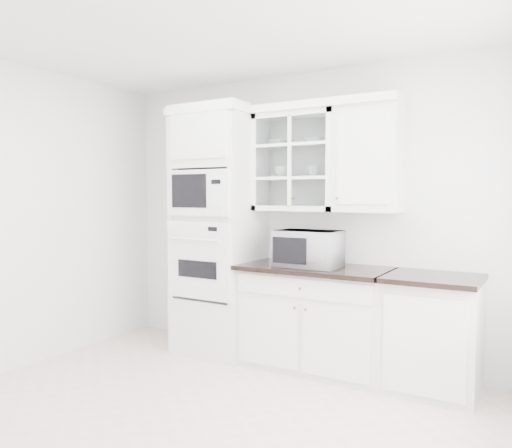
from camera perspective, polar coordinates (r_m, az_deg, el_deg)
The scene contains 13 objects.
ground at distance 3.65m, azimuth -7.67°, elevation -21.67°, with size 4.00×3.50×0.01m, color beige.
room_shell at distance 3.66m, azimuth -3.66°, elevation 6.99°, with size 4.00×3.50×2.70m.
oven_column at distance 4.91m, azimuth -4.32°, elevation -0.74°, with size 0.76×0.68×2.40m.
base_cabinet_run at distance 4.54m, azimuth 6.82°, elevation -10.51°, with size 1.32×0.67×0.92m.
extra_base_cabinet at distance 4.25m, azimuth 19.51°, elevation -11.64°, with size 0.72×0.67×0.92m.
upper_cabinet_glass at distance 4.65m, azimuth 4.80°, elevation 7.06°, with size 0.80×0.33×0.90m.
upper_cabinet_solid at distance 4.40m, azimuth 12.79°, elevation 7.21°, with size 0.55×0.33×0.90m, color white.
crown_molding at distance 4.73m, azimuth 3.52°, elevation 12.91°, with size 2.14×0.38×0.07m, color white.
countertop_microwave at distance 4.40m, azimuth 6.09°, elevation -2.79°, with size 0.55×0.45×0.32m, color white.
bowl_a at distance 4.75m, azimuth 2.83°, elevation 9.25°, with size 0.22×0.22×0.05m, color white.
bowl_b at distance 4.61m, azimuth 6.59°, elevation 9.40°, with size 0.17×0.17×0.05m, color white.
cup_a at distance 4.72m, azimuth 2.97°, elevation 5.94°, with size 0.13×0.13×0.11m, color white.
cup_b at distance 4.56m, azimuth 6.55°, elevation 6.02°, with size 0.11×0.11×0.10m, color white.
Camera 1 is at (2.07, -2.58, 1.54)m, focal length 35.00 mm.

